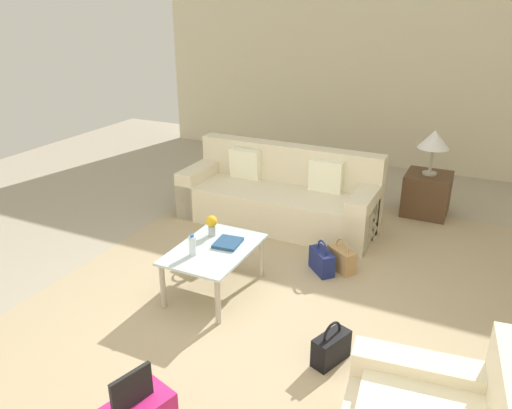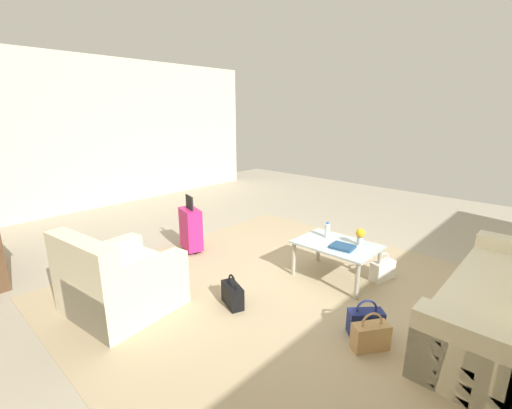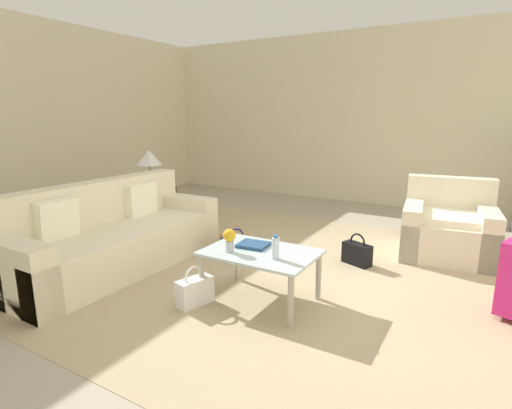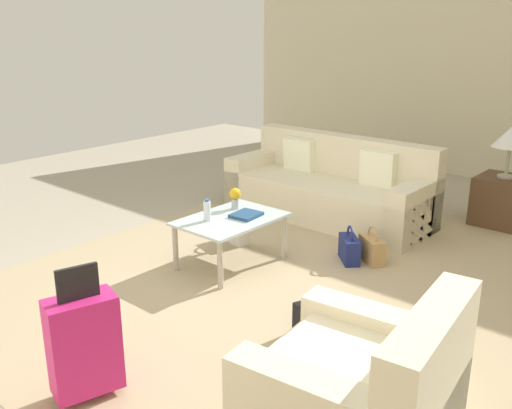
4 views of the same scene
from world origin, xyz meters
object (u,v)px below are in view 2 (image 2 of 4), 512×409
at_px(coffee_table, 336,248).
at_px(water_bottle, 327,230).
at_px(armchair, 116,284).
at_px(suitcase_magenta, 191,228).
at_px(flower_vase, 360,235).
at_px(handbag_navy, 366,322).
at_px(coffee_table_book, 342,247).
at_px(handbag_black, 232,294).
at_px(handbag_white, 382,270).
at_px(handbag_tan, 371,336).

bearing_deg(coffee_table, water_bottle, -26.57).
distance_m(armchair, suitcase_magenta, 1.64).
bearing_deg(flower_vase, armchair, 56.96).
bearing_deg(handbag_navy, coffee_table_book, -47.00).
height_order(coffee_table, flower_vase, flower_vase).
relative_size(handbag_navy, handbag_black, 1.00).
bearing_deg(handbag_black, armchair, 47.15).
relative_size(handbag_navy, handbag_white, 1.00).
bearing_deg(suitcase_magenta, coffee_table_book, -163.70).
xyz_separation_m(armchair, handbag_black, (-0.81, -0.87, -0.17)).
bearing_deg(armchair, coffee_table, -120.71).
bearing_deg(armchair, handbag_black, -132.85).
xyz_separation_m(armchair, coffee_table_book, (-1.41, -2.09, 0.18)).
bearing_deg(handbag_tan, flower_vase, -58.08).
height_order(handbag_tan, handbag_black, same).
distance_m(handbag_navy, handbag_tan, 0.21).
bearing_deg(handbag_tan, coffee_table, -46.45).
height_order(handbag_white, handbag_black, same).
xyz_separation_m(coffee_table, water_bottle, (0.20, -0.10, 0.16)).
bearing_deg(handbag_white, handbag_navy, 106.16).
distance_m(handbag_white, handbag_black, 1.90).
distance_m(water_bottle, handbag_tan, 1.59).
distance_m(coffee_table_book, handbag_black, 1.40).
bearing_deg(handbag_tan, coffee_table_book, -48.00).
distance_m(armchair, handbag_black, 1.20).
height_order(armchair, handbag_white, armchair).
xyz_separation_m(coffee_table, handbag_white, (-0.45, -0.36, -0.27)).
xyz_separation_m(handbag_navy, handbag_white, (0.33, -1.15, 0.00)).
height_order(coffee_table_book, handbag_navy, coffee_table_book).
bearing_deg(handbag_black, coffee_table, -110.28).
bearing_deg(water_bottle, handbag_navy, 137.82).
distance_m(armchair, handbag_navy, 2.50).
relative_size(coffee_table_book, handbag_tan, 0.73).
bearing_deg(handbag_white, suitcase_magenta, 23.44).
distance_m(armchair, water_bottle, 2.53).
bearing_deg(handbag_white, flower_vase, 42.76).
height_order(coffee_table_book, handbag_white, coffee_table_book).
relative_size(coffee_table, handbag_white, 2.69).
bearing_deg(water_bottle, armchair, 64.36).
bearing_deg(coffee_table_book, suitcase_magenta, 10.39).
height_order(water_bottle, coffee_table_book, water_bottle).
xyz_separation_m(flower_vase, handbag_tan, (-0.69, 1.11, -0.46)).
bearing_deg(handbag_black, water_bottle, -101.32).
relative_size(flower_vase, suitcase_magenta, 0.24).
bearing_deg(coffee_table_book, handbag_navy, 127.09).
bearing_deg(suitcase_magenta, handbag_tan, 174.96).
bearing_deg(coffee_table_book, handbag_white, -132.58).
xyz_separation_m(armchair, handbag_navy, (-2.07, -1.38, -0.17)).
xyz_separation_m(armchair, coffee_table, (-1.29, -2.17, 0.10)).
relative_size(armchair, handbag_black, 3.03).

